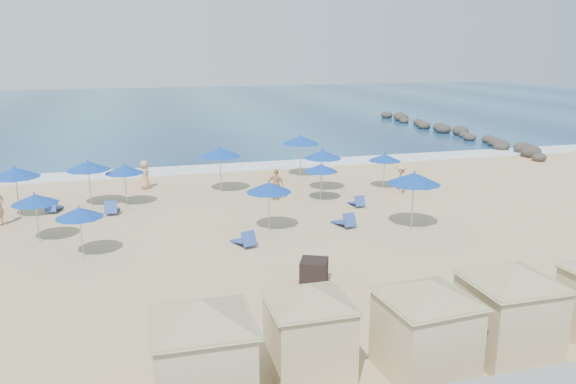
{
  "coord_description": "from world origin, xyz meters",
  "views": [
    {
      "loc": [
        -4.2,
        -20.86,
        7.83
      ],
      "look_at": [
        2.42,
        3.0,
        1.42
      ],
      "focal_mm": 35.0,
      "sensor_mm": 36.0,
      "label": 1
    }
  ],
  "objects_px": {
    "umbrella_2": "(15,172)",
    "umbrella_1": "(35,199)",
    "umbrella_9": "(301,140)",
    "beachgoer_3": "(145,175)",
    "rock_jetty": "(449,130)",
    "umbrella_6": "(269,187)",
    "umbrella_4": "(88,166)",
    "cabana_3": "(510,297)",
    "umbrella_3": "(79,213)",
    "trash_bin": "(314,272)",
    "cabana_1": "(309,317)",
    "cabana_0": "(202,341)",
    "beachgoer_1": "(276,184)",
    "umbrella_10": "(323,154)",
    "umbrella_5": "(124,169)",
    "umbrella_8": "(321,168)",
    "cabana_2": "(426,315)",
    "umbrella_7": "(220,152)",
    "umbrella_11": "(414,178)",
    "beachgoer_2": "(401,179)",
    "umbrella_12": "(385,158)"
  },
  "relations": [
    {
      "from": "trash_bin",
      "to": "cabana_0",
      "type": "xyz_separation_m",
      "value": [
        -4.44,
        -5.71,
        1.21
      ]
    },
    {
      "from": "rock_jetty",
      "to": "cabana_3",
      "type": "height_order",
      "value": "cabana_3"
    },
    {
      "from": "trash_bin",
      "to": "cabana_1",
      "type": "relative_size",
      "value": 0.22
    },
    {
      "from": "umbrella_6",
      "to": "beachgoer_2",
      "type": "distance_m",
      "value": 9.67
    },
    {
      "from": "umbrella_2",
      "to": "umbrella_7",
      "type": "relative_size",
      "value": 0.98
    },
    {
      "from": "umbrella_3",
      "to": "umbrella_4",
      "type": "xyz_separation_m",
      "value": [
        -0.12,
        7.36,
        0.33
      ]
    },
    {
      "from": "cabana_2",
      "to": "umbrella_7",
      "type": "xyz_separation_m",
      "value": [
        -2.03,
        19.08,
        0.71
      ]
    },
    {
      "from": "umbrella_6",
      "to": "umbrella_9",
      "type": "xyz_separation_m",
      "value": [
        4.4,
        9.85,
        0.35
      ]
    },
    {
      "from": "umbrella_12",
      "to": "umbrella_6",
      "type": "bearing_deg",
      "value": -145.12
    },
    {
      "from": "umbrella_9",
      "to": "beachgoer_3",
      "type": "height_order",
      "value": "umbrella_9"
    },
    {
      "from": "trash_bin",
      "to": "cabana_1",
      "type": "xyz_separation_m",
      "value": [
        -1.77,
        -4.98,
        1.03
      ]
    },
    {
      "from": "rock_jetty",
      "to": "cabana_0",
      "type": "xyz_separation_m",
      "value": [
        -27.07,
        -34.69,
        1.29
      ]
    },
    {
      "from": "umbrella_3",
      "to": "beachgoer_1",
      "type": "xyz_separation_m",
      "value": [
        9.23,
        6.19,
        -0.95
      ]
    },
    {
      "from": "cabana_1",
      "to": "umbrella_12",
      "type": "xyz_separation_m",
      "value": [
        9.73,
        16.61,
        0.34
      ]
    },
    {
      "from": "umbrella_8",
      "to": "beachgoer_3",
      "type": "xyz_separation_m",
      "value": [
        -8.77,
        5.19,
        -0.96
      ]
    },
    {
      "from": "umbrella_4",
      "to": "beachgoer_3",
      "type": "distance_m",
      "value": 4.33
    },
    {
      "from": "cabana_2",
      "to": "umbrella_12",
      "type": "xyz_separation_m",
      "value": [
        7.01,
        17.4,
        0.25
      ]
    },
    {
      "from": "umbrella_4",
      "to": "umbrella_8",
      "type": "bearing_deg",
      "value": -10.42
    },
    {
      "from": "umbrella_5",
      "to": "cabana_1",
      "type": "bearing_deg",
      "value": -75.47
    },
    {
      "from": "umbrella_3",
      "to": "rock_jetty",
      "type": "bearing_deg",
      "value": 38.45
    },
    {
      "from": "trash_bin",
      "to": "cabana_3",
      "type": "relative_size",
      "value": 0.2
    },
    {
      "from": "umbrella_4",
      "to": "umbrella_10",
      "type": "distance_m",
      "value": 12.3
    },
    {
      "from": "umbrella_5",
      "to": "umbrella_6",
      "type": "height_order",
      "value": "umbrella_6"
    },
    {
      "from": "umbrella_7",
      "to": "beachgoer_1",
      "type": "height_order",
      "value": "umbrella_7"
    },
    {
      "from": "trash_bin",
      "to": "beachgoer_1",
      "type": "xyz_separation_m",
      "value": [
        1.49,
        11.05,
        0.38
      ]
    },
    {
      "from": "umbrella_1",
      "to": "umbrella_3",
      "type": "relative_size",
      "value": 1.04
    },
    {
      "from": "beachgoer_3",
      "to": "cabana_3",
      "type": "bearing_deg",
      "value": -164.52
    },
    {
      "from": "umbrella_6",
      "to": "beachgoer_3",
      "type": "distance_m",
      "value": 10.63
    },
    {
      "from": "umbrella_2",
      "to": "umbrella_1",
      "type": "bearing_deg",
      "value": -70.47
    },
    {
      "from": "cabana_0",
      "to": "umbrella_1",
      "type": "xyz_separation_m",
      "value": [
        -5.18,
        12.88,
        0.2
      ]
    },
    {
      "from": "cabana_3",
      "to": "cabana_0",
      "type": "bearing_deg",
      "value": -178.94
    },
    {
      "from": "umbrella_8",
      "to": "beachgoer_1",
      "type": "relative_size",
      "value": 1.24
    },
    {
      "from": "cabana_2",
      "to": "umbrella_6",
      "type": "xyz_separation_m",
      "value": [
        -1.06,
        11.77,
        0.42
      ]
    },
    {
      "from": "umbrella_2",
      "to": "beachgoer_1",
      "type": "xyz_separation_m",
      "value": [
        12.47,
        0.03,
        -1.39
      ]
    },
    {
      "from": "umbrella_5",
      "to": "beachgoer_1",
      "type": "relative_size",
      "value": 1.32
    },
    {
      "from": "trash_bin",
      "to": "beachgoer_1",
      "type": "height_order",
      "value": "beachgoer_1"
    },
    {
      "from": "umbrella_11",
      "to": "beachgoer_2",
      "type": "height_order",
      "value": "umbrella_11"
    },
    {
      "from": "umbrella_7",
      "to": "umbrella_10",
      "type": "bearing_deg",
      "value": -12.49
    },
    {
      "from": "beachgoer_2",
      "to": "umbrella_6",
      "type": "bearing_deg",
      "value": -55.49
    },
    {
      "from": "cabana_0",
      "to": "cabana_3",
      "type": "xyz_separation_m",
      "value": [
        7.9,
        0.15,
        -0.04
      ]
    },
    {
      "from": "umbrella_8",
      "to": "umbrella_9",
      "type": "relative_size",
      "value": 0.76
    },
    {
      "from": "rock_jetty",
      "to": "umbrella_3",
      "type": "xyz_separation_m",
      "value": [
        -30.38,
        -24.12,
        1.42
      ]
    },
    {
      "from": "trash_bin",
      "to": "umbrella_7",
      "type": "height_order",
      "value": "umbrella_7"
    },
    {
      "from": "cabana_0",
      "to": "beachgoer_2",
      "type": "height_order",
      "value": "cabana_0"
    },
    {
      "from": "rock_jetty",
      "to": "umbrella_6",
      "type": "xyz_separation_m",
      "value": [
        -22.74,
        -22.98,
        1.62
      ]
    },
    {
      "from": "trash_bin",
      "to": "cabana_3",
      "type": "xyz_separation_m",
      "value": [
        3.46,
        -5.56,
        1.17
      ]
    },
    {
      "from": "umbrella_8",
      "to": "umbrella_1",
      "type": "bearing_deg",
      "value": -167.56
    },
    {
      "from": "umbrella_4",
      "to": "umbrella_10",
      "type": "bearing_deg",
      "value": -0.63
    },
    {
      "from": "cabana_0",
      "to": "beachgoer_1",
      "type": "bearing_deg",
      "value": 70.53
    },
    {
      "from": "rock_jetty",
      "to": "cabana_2",
      "type": "bearing_deg",
      "value": -121.96
    }
  ]
}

